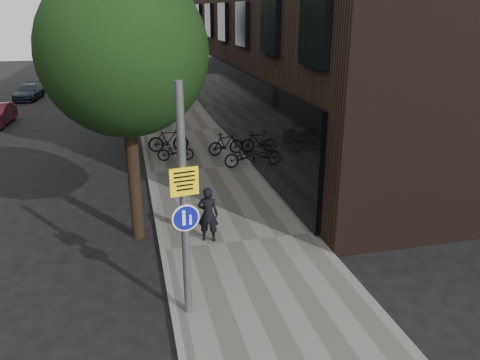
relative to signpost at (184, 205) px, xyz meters
name	(u,v)px	position (x,y,z in m)	size (l,w,h in m)	color
ground	(267,315)	(1.68, -0.39, -2.64)	(120.00, 120.00, 0.00)	black
sidewalk	(204,170)	(1.93, 9.61, -2.58)	(4.50, 60.00, 0.12)	slate
curb_edge	(149,174)	(-0.32, 9.61, -2.57)	(0.15, 60.00, 0.13)	slate
street_tree_near	(127,59)	(-0.85, 4.25, 2.47)	(4.40, 4.40, 7.50)	black
street_tree_mid	(124,40)	(-0.85, 12.75, 2.47)	(5.00, 5.00, 7.80)	black
street_tree_far	(123,31)	(-0.85, 21.75, 2.47)	(5.00, 5.00, 7.80)	black
signpost	(184,205)	(0.00, 0.00, 0.00)	(0.58, 0.17, 4.99)	#595B5E
pedestrian	(208,214)	(1.01, 3.20, -1.72)	(0.59, 0.38, 1.60)	black
parked_bike_facade_near	(246,156)	(3.68, 9.38, -2.05)	(0.63, 1.80, 0.94)	black
parked_bike_facade_far	(226,144)	(3.25, 11.32, -2.02)	(0.47, 1.66, 1.00)	black
parked_bike_curb_near	(176,151)	(0.94, 10.95, -2.11)	(0.55, 1.56, 0.82)	black
parked_bike_curb_far	(168,140)	(0.77, 12.41, -1.96)	(0.52, 1.86, 1.12)	black
parked_car_far	(29,92)	(-8.00, 29.06, -2.09)	(1.55, 3.80, 1.10)	#1C2634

